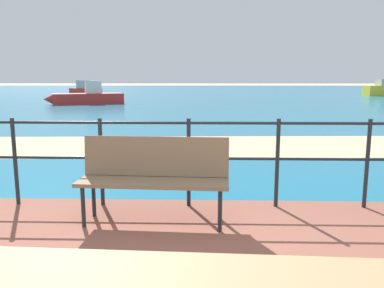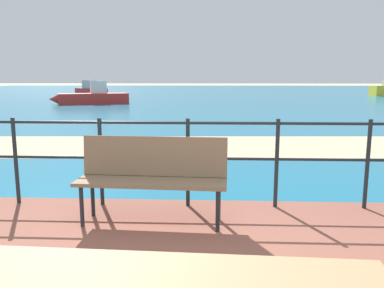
# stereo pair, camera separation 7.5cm
# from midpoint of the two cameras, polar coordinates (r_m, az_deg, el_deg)

# --- Properties ---
(sea_water) EXTENTS (90.00, 90.00, 0.01)m
(sea_water) POSITION_cam_midpoint_polar(r_m,az_deg,el_deg) (41.78, 1.49, 7.68)
(sea_water) COLOR #196B8E
(sea_water) RESTS_ON ground
(beach_strip) EXTENTS (54.07, 5.30, 0.01)m
(beach_strip) POSITION_cam_midpoint_polar(r_m,az_deg,el_deg) (8.51, 0.37, -0.28)
(beach_strip) COLOR tan
(beach_strip) RESTS_ON ground
(park_bench) EXTENTS (1.50, 0.49, 0.85)m
(park_bench) POSITION_cam_midpoint_polar(r_m,az_deg,el_deg) (3.83, -6.19, -4.14)
(park_bench) COLOR #7A6047
(park_bench) RESTS_ON patio_paving
(railing_fence) EXTENTS (5.94, 0.04, 0.99)m
(railing_fence) POSITION_cam_midpoint_polar(r_m,az_deg,el_deg) (4.24, -1.01, -1.27)
(railing_fence) COLOR #1E2328
(railing_fence) RESTS_ON patio_paving
(boat_near) EXTENTS (4.55, 2.77, 1.36)m
(boat_near) POSITION_cam_midpoint_polar(r_m,az_deg,el_deg) (23.63, -15.41, 6.78)
(boat_near) COLOR red
(boat_near) RESTS_ON sea_water
(boat_mid) EXTENTS (4.03, 3.79, 1.35)m
(boat_mid) POSITION_cam_midpoint_polar(r_m,az_deg,el_deg) (36.73, -15.69, 7.75)
(boat_mid) COLOR red
(boat_mid) RESTS_ON sea_water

